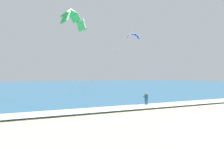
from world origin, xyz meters
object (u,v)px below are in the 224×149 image
at_px(surfboard, 146,106).
at_px(kite_distant, 133,35).
at_px(kite_primary, 72,18).
at_px(kitesurfer, 146,99).

height_order(surfboard, kite_distant, kite_distant).
bearing_deg(kite_primary, kite_distant, 45.26).
bearing_deg(kite_distant, surfboard, -122.68).
height_order(surfboard, kite_primary, kite_primary).
distance_m(kitesurfer, kite_primary, 13.63).
xyz_separation_m(kitesurfer, kite_distant, (24.06, 37.51, 14.06)).
height_order(kite_primary, kite_distant, kite_distant).
distance_m(kitesurfer, kite_distant, 46.73).
bearing_deg(surfboard, kitesurfer, 72.04).
bearing_deg(surfboard, kite_primary, 134.63).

